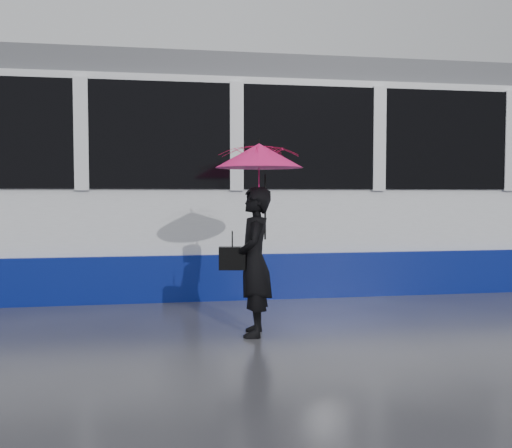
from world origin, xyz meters
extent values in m
plane|color=#2E2E33|center=(0.00, 0.00, 0.00)|extent=(90.00, 90.00, 0.00)
cube|color=#3F3D38|center=(0.00, 1.78, 0.01)|extent=(34.00, 0.07, 0.02)
cube|color=#3F3D38|center=(0.00, 3.22, 0.01)|extent=(34.00, 0.07, 0.02)
cube|color=white|center=(2.03, 2.50, 1.52)|extent=(24.00, 2.40, 2.95)
cube|color=navy|center=(2.03, 2.50, 0.31)|extent=(24.00, 2.56, 0.62)
cube|color=black|center=(2.03, 2.50, 2.20)|extent=(23.00, 2.48, 1.40)
cube|color=#54565B|center=(2.03, 2.50, 3.17)|extent=(23.60, 2.20, 0.35)
imported|color=black|center=(-0.55, -0.66, 0.75)|extent=(0.44, 0.60, 1.50)
imported|color=#F6147F|center=(-0.50, -0.66, 1.58)|extent=(0.94, 0.96, 0.75)
cone|color=#F6147F|center=(-0.50, -0.66, 1.82)|extent=(1.02, 1.02, 0.24)
cylinder|color=black|center=(-0.50, -0.66, 1.96)|extent=(0.01, 0.01, 0.06)
cylinder|color=black|center=(-0.43, -0.65, 1.30)|extent=(0.02, 0.02, 0.66)
cube|color=black|center=(-0.77, -0.64, 0.79)|extent=(0.28, 0.16, 0.23)
cylinder|color=black|center=(-0.77, -0.64, 0.99)|extent=(0.01, 0.01, 0.18)
camera|label=1|loc=(-1.47, -6.31, 1.43)|focal=40.00mm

